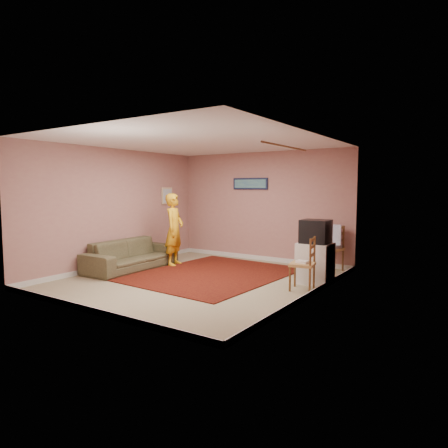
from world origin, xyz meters
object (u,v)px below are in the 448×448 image
Objects in this scene: chair_a at (331,243)px; chair_b at (302,258)px; sofa at (132,255)px; tv_cabinet at (315,263)px; person at (174,230)px; crt_tv at (315,231)px.

chair_b is (0.12, -1.82, -0.02)m from chair_a.
sofa is at bearing -94.10° from chair_b.
tv_cabinet is 3.31m from person.
person is (0.47, 0.86, 0.50)m from sofa.
crt_tv is at bearing -73.96° from chair_a.
chair_b is 3.32m from person.
person reaches higher than chair_a.
crt_tv is 1.03× the size of chair_b.
chair_a reaches higher than tv_cabinet.
crt_tv is at bearing -77.58° from sofa.
chair_a is 0.24× the size of sofa.
chair_a is (-0.12, 1.24, 0.21)m from tv_cabinet.
tv_cabinet is 0.62m from chair_b.
person is (-3.27, 0.46, 0.25)m from chair_b.
tv_cabinet is 0.46× the size of person.
sofa is at bearing -137.89° from chair_a.
chair_a is at bearing 173.53° from chair_b.
crt_tv is (-0.01, -0.00, 0.59)m from tv_cabinet.
sofa is (-3.63, -2.22, -0.27)m from chair_a.
tv_cabinet reaches higher than sofa.
crt_tv reaches higher than chair_b.
chair_a is at bearing 95.62° from tv_cabinet.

